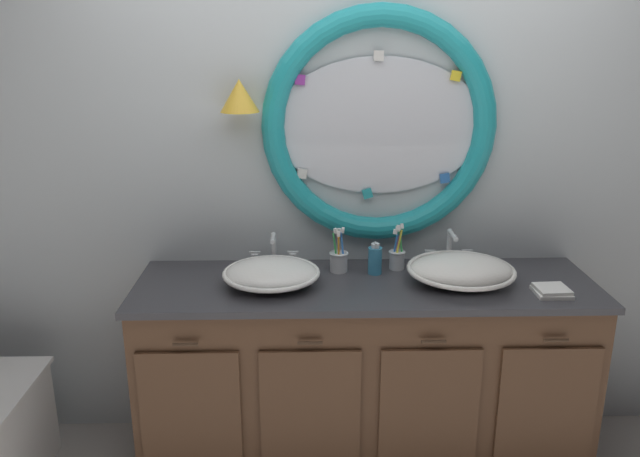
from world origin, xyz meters
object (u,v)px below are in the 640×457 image
at_px(sink_basin_left, 271,273).
at_px(sink_basin_right, 461,270).
at_px(toothbrush_holder_right, 397,257).
at_px(toothbrush_holder_left, 339,260).
at_px(folded_hand_towel, 552,291).
at_px(soap_dispenser, 375,260).

distance_m(sink_basin_left, sink_basin_right, 0.82).
bearing_deg(toothbrush_holder_right, toothbrush_holder_left, -174.34).
height_order(toothbrush_holder_left, toothbrush_holder_right, toothbrush_holder_right).
bearing_deg(sink_basin_left, toothbrush_holder_left, 28.42).
relative_size(sink_basin_left, folded_hand_towel, 2.98).
bearing_deg(sink_basin_right, folded_hand_towel, -19.67).
bearing_deg(sink_basin_right, toothbrush_holder_right, 143.03).
bearing_deg(sink_basin_left, sink_basin_right, -0.00).
bearing_deg(toothbrush_holder_left, toothbrush_holder_right, 5.66).
bearing_deg(folded_hand_towel, sink_basin_left, 173.84).
xyz_separation_m(sink_basin_right, folded_hand_towel, (0.35, -0.13, -0.05)).
bearing_deg(toothbrush_holder_right, soap_dispenser, -151.49).
bearing_deg(toothbrush_holder_left, sink_basin_right, -17.26).
distance_m(toothbrush_holder_left, toothbrush_holder_right, 0.27).
bearing_deg(folded_hand_towel, soap_dispenser, 160.23).
height_order(sink_basin_right, folded_hand_towel, sink_basin_right).
relative_size(sink_basin_right, soap_dispenser, 3.05).
distance_m(toothbrush_holder_left, folded_hand_towel, 0.92).
xyz_separation_m(toothbrush_holder_right, soap_dispenser, (-0.11, -0.06, 0.01)).
relative_size(sink_basin_left, soap_dispenser, 2.75).
distance_m(soap_dispenser, folded_hand_towel, 0.76).
bearing_deg(soap_dispenser, sink_basin_left, -164.27).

